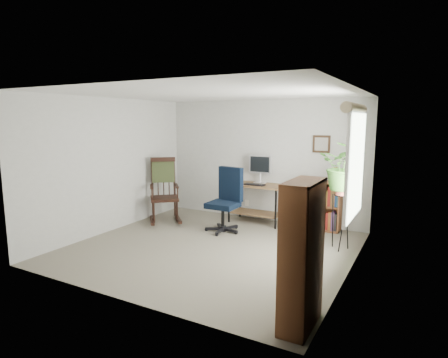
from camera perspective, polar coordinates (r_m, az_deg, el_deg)
The scene contains 18 objects.
floor at distance 6.06m, azimuth -1.85°, elevation -10.38°, with size 4.20×4.00×0.00m, color gray.
ceiling at distance 5.73m, azimuth -1.97°, elevation 12.89°, with size 4.20×4.00×0.00m, color white.
wall_back at distance 7.55m, azimuth 5.84°, elevation 2.80°, with size 4.20×0.00×2.40m, color beige.
wall_front at distance 4.20m, azimuth -15.93°, elevation -2.50°, with size 4.20×0.00×2.40m, color beige.
wall_left at distance 7.07m, azimuth -16.74°, elevation 2.04°, with size 0.00×4.00×2.40m, color beige.
wall_right at distance 5.05m, azimuth 19.07°, elevation -0.75°, with size 0.00×4.00×2.40m, color beige.
window at distance 5.32m, azimuth 19.31°, elevation 1.90°, with size 0.12×1.20×1.50m, color white, non-canonical shape.
desk at distance 7.40m, azimuth 5.02°, elevation -3.72°, with size 1.07×0.59×0.77m, color brown, non-canonical shape.
monitor at distance 7.41m, azimuth 5.52°, elevation 1.50°, with size 0.46×0.16×0.56m, color silver, non-canonical shape.
keyboard at distance 7.22m, azimuth 4.68°, elevation -0.84°, with size 0.40×0.15×0.03m, color black.
office_chair at distance 6.74m, azimuth -0.18°, elevation -3.17°, with size 0.64×0.64×1.18m, color black, non-canonical shape.
rocking_chair at distance 7.48m, azimuth -9.09°, elevation -1.62°, with size 0.67×1.11×1.29m, color black, non-canonical shape.
low_bookshelf at distance 7.13m, azimuth 13.96°, elevation -3.84°, with size 0.87×0.29×0.92m, color brown, non-canonical shape.
tall_bookshelf at distance 3.74m, azimuth 11.76°, elevation -11.31°, with size 0.27×0.64×1.45m, color brown, non-canonical shape.
plant_stand at distance 6.12m, azimuth 17.41°, elevation -5.64°, with size 0.28×0.28×1.02m, color black, non-canonical shape.
spider_plant at distance 5.94m, azimuth 17.94°, elevation 5.31°, with size 1.69×1.88×1.46m, color #376C25.
potted_plant_small at distance 6.98m, azimuth 16.36°, elevation 0.08°, with size 0.13×0.24×0.11m, color #376C25.
framed_picture at distance 7.12m, azimuth 14.61°, elevation 5.17°, with size 0.32×0.04×0.32m, color black, non-canonical shape.
Camera 1 is at (2.91, -4.92, 2.02)m, focal length 30.00 mm.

